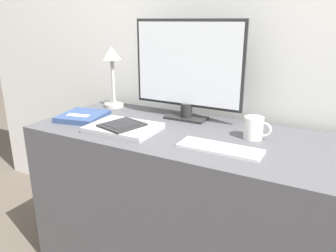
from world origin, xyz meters
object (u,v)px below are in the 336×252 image
(notebook, at_px, (83,116))
(keyboard, at_px, (220,148))
(laptop, at_px, (124,128))
(ereader, at_px, (122,125))
(monitor, at_px, (187,68))
(desk_lamp, at_px, (112,67))
(coffee_mug, at_px, (254,128))

(notebook, bearing_deg, keyboard, -4.79)
(laptop, xyz_separation_m, ereader, (0.00, -0.01, 0.02))
(monitor, height_order, desk_lamp, monitor)
(notebook, relative_size, coffee_mug, 2.22)
(monitor, bearing_deg, notebook, -151.24)
(keyboard, xyz_separation_m, laptop, (-0.46, 0.01, 0.01))
(notebook, height_order, coffee_mug, coffee_mug)
(keyboard, height_order, ereader, ereader)
(keyboard, relative_size, desk_lamp, 0.95)
(desk_lamp, bearing_deg, keyboard, -23.56)
(ereader, xyz_separation_m, coffee_mug, (0.54, 0.19, 0.02))
(notebook, bearing_deg, desk_lamp, 92.08)
(laptop, distance_m, desk_lamp, 0.50)
(monitor, distance_m, keyboard, 0.50)
(laptop, xyz_separation_m, notebook, (-0.29, 0.05, 0.00))
(monitor, distance_m, laptop, 0.43)
(ereader, height_order, notebook, ereader)
(coffee_mug, bearing_deg, laptop, -161.68)
(desk_lamp, bearing_deg, notebook, -87.92)
(keyboard, xyz_separation_m, desk_lamp, (-0.77, 0.34, 0.22))
(ereader, bearing_deg, monitor, 62.30)
(notebook, bearing_deg, ereader, -12.55)
(monitor, bearing_deg, ereader, -117.70)
(monitor, distance_m, desk_lamp, 0.47)
(keyboard, height_order, coffee_mug, coffee_mug)
(monitor, bearing_deg, desk_lamp, 177.87)
(ereader, bearing_deg, laptop, 93.77)
(keyboard, xyz_separation_m, notebook, (-0.76, 0.06, 0.01))
(ereader, xyz_separation_m, notebook, (-0.30, 0.07, -0.02))
(keyboard, bearing_deg, desk_lamp, 156.44)
(laptop, bearing_deg, monitor, 61.31)
(keyboard, distance_m, coffee_mug, 0.21)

